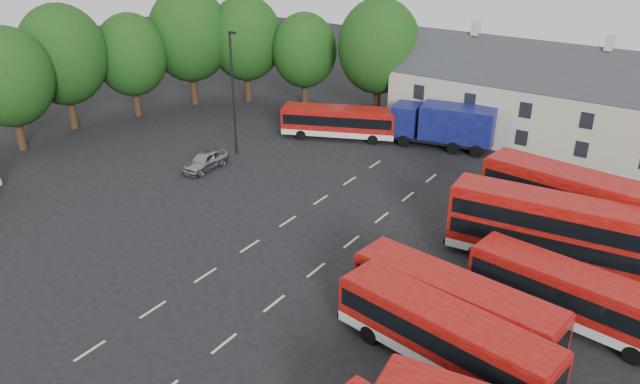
{
  "coord_description": "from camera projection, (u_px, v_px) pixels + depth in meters",
  "views": [
    {
      "loc": [
        22.44,
        -23.66,
        19.63
      ],
      "look_at": [
        1.82,
        7.19,
        2.2
      ],
      "focal_mm": 35.0,
      "sensor_mm": 36.0,
      "label": 1
    }
  ],
  "objects": [
    {
      "name": "ground",
      "position": [
        228.0,
        260.0,
        37.44
      ],
      "size": [
        140.0,
        140.0,
        0.0
      ],
      "primitive_type": "plane",
      "color": "black",
      "rests_on": "ground"
    },
    {
      "name": "lane_markings",
      "position": [
        282.0,
        258.0,
        37.68
      ],
      "size": [
        5.15,
        33.8,
        0.01
      ],
      "color": "beige",
      "rests_on": "ground"
    },
    {
      "name": "treeline",
      "position": [
        195.0,
        49.0,
        59.6
      ],
      "size": [
        29.92,
        32.59,
        12.01
      ],
      "color": "black",
      "rests_on": "ground"
    },
    {
      "name": "terrace_houses",
      "position": [
        596.0,
        111.0,
        51.32
      ],
      "size": [
        35.7,
        7.13,
        10.06
      ],
      "color": "beige",
      "rests_on": "ground"
    },
    {
      "name": "bus_row_c",
      "position": [
        444.0,
        332.0,
        28.3
      ],
      "size": [
        10.94,
        4.18,
        3.02
      ],
      "rotation": [
        0.0,
        0.0,
        -0.17
      ],
      "color": "silver",
      "rests_on": "ground"
    },
    {
      "name": "bus_row_d",
      "position": [
        454.0,
        301.0,
        30.53
      ],
      "size": [
        10.92,
        3.81,
        3.02
      ],
      "rotation": [
        0.0,
        0.0,
        -0.13
      ],
      "color": "silver",
      "rests_on": "ground"
    },
    {
      "name": "bus_row_e",
      "position": [
        575.0,
        293.0,
        31.12
      ],
      "size": [
        10.83,
        3.87,
        3.0
      ],
      "rotation": [
        0.0,
        0.0,
        -0.14
      ],
      "color": "silver",
      "rests_on": "ground"
    },
    {
      "name": "bus_dd_south",
      "position": [
        546.0,
        227.0,
        35.85
      ],
      "size": [
        11.07,
        3.48,
        4.46
      ],
      "rotation": [
        0.0,
        0.0,
        0.09
      ],
      "color": "silver",
      "rests_on": "ground"
    },
    {
      "name": "bus_dd_north",
      "position": [
        577.0,
        206.0,
        37.99
      ],
      "size": [
        11.88,
        4.17,
        4.77
      ],
      "rotation": [
        0.0,
        0.0,
        -0.13
      ],
      "color": "silver",
      "rests_on": "ground"
    },
    {
      "name": "bus_north",
      "position": [
        339.0,
        120.0,
        55.87
      ],
      "size": [
        10.21,
        6.07,
        2.86
      ],
      "rotation": [
        0.0,
        0.0,
        0.4
      ],
      "color": "silver",
      "rests_on": "ground"
    },
    {
      "name": "box_truck",
      "position": [
        444.0,
        124.0,
        53.63
      ],
      "size": [
        8.99,
        4.26,
        3.78
      ],
      "rotation": [
        0.0,
        0.0,
        0.19
      ],
      "color": "black",
      "rests_on": "ground"
    },
    {
      "name": "silver_car",
      "position": [
        205.0,
        161.0,
        49.79
      ],
      "size": [
        1.86,
        4.38,
        1.48
      ],
      "primitive_type": "imported",
      "rotation": [
        0.0,
        0.0,
        0.03
      ],
      "color": "#9FA2A6",
      "rests_on": "ground"
    },
    {
      "name": "lamppost",
      "position": [
        233.0,
        91.0,
        50.79
      ],
      "size": [
        0.72,
        0.31,
        10.33
      ],
      "rotation": [
        0.0,
        0.0,
        -0.09
      ],
      "color": "black",
      "rests_on": "ground"
    }
  ]
}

